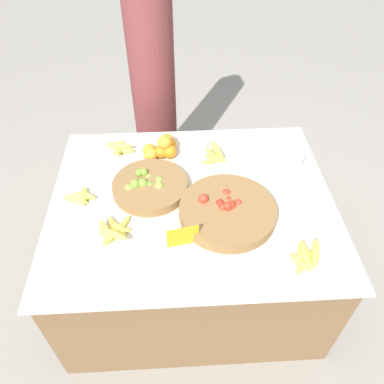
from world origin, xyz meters
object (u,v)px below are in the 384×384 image
tomato_basket (227,210)px  price_sign (183,236)px  lime_bowl (150,186)px  vendor_person (153,85)px  metal_bowl (276,154)px

tomato_basket → price_sign: (-0.22, -0.17, 0.03)m
lime_bowl → vendor_person: vendor_person is taller
price_sign → tomato_basket: bearing=26.5°
lime_bowl → vendor_person: 0.89m
lime_bowl → price_sign: size_ratio=2.69×
tomato_basket → lime_bowl: bearing=152.7°
metal_bowl → vendor_person: vendor_person is taller
tomato_basket → metal_bowl: (0.33, 0.41, 0.00)m
lime_bowl → tomato_basket: tomato_basket is taller
metal_bowl → price_sign: 0.80m
tomato_basket → price_sign: bearing=-142.9°
tomato_basket → metal_bowl: 0.52m
tomato_basket → price_sign: size_ratio=3.25×
tomato_basket → price_sign: 0.28m
lime_bowl → vendor_person: (0.01, 0.89, 0.08)m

